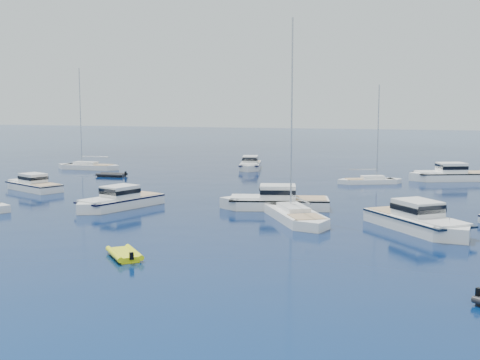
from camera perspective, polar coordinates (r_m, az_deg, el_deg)
name	(u,v)px	position (r m, az deg, el deg)	size (l,w,h in m)	color
ground	(147,269)	(37.72, -8.51, -8.06)	(400.00, 400.00, 0.00)	navy
motor_cruiser_right	(419,230)	(50.13, 16.04, -4.46)	(3.47, 11.33, 2.97)	silver
motor_cruiser_left	(119,208)	(59.47, -11.05, -2.52)	(3.11, 10.16, 2.67)	white
motor_cruiser_centre	(275,209)	(58.03, 3.26, -2.63)	(3.32, 10.86, 2.85)	silver
motor_cruiser_far_l	(33,190)	(73.88, -18.45, -0.88)	(2.84, 9.28, 2.44)	white
motor_cruiser_distant	(449,180)	(83.13, 18.61, -0.03)	(3.36, 10.97, 2.88)	white
motor_cruiser_horizon	(250,169)	(92.28, 0.94, 1.02)	(2.90, 9.49, 2.49)	silver
sailboat_mid_r	(295,220)	(52.61, 5.05, -3.67)	(3.08, 11.87, 17.44)	white
sailboat_centre	(370,183)	(77.44, 11.80, -0.31)	(2.19, 8.43, 12.39)	white
sailboat_far_l	(88,169)	(94.75, -13.71, 0.97)	(2.71, 10.42, 15.32)	silver
tender_yellow	(124,258)	(40.63, -10.54, -7.00)	(1.98, 3.60, 0.95)	#E3EC0D
tender_grey_far	(112,176)	(84.66, -11.66, 0.32)	(2.17, 4.03, 0.95)	black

